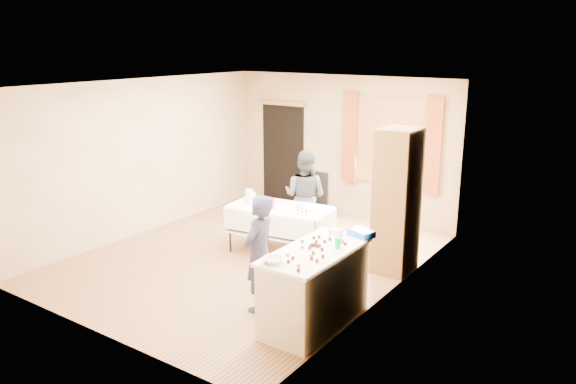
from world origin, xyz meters
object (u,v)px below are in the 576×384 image
Objects in this scene: cabinet at (397,201)px; chair at (311,218)px; woman at (305,196)px; girl at (259,253)px; counter at (315,287)px; party_table at (280,225)px.

chair is at bearing 163.12° from cabinet.
chair is 0.48m from woman.
woman reaches higher than girl.
counter is 0.80m from girl.
cabinet is 1.39× the size of counter.
cabinet is at bearing 152.47° from girl.
counter is at bearing 118.63° from woman.
woman reaches higher than counter.
woman is at bearing 125.28° from counter.
girl is at bearing -69.74° from party_table.
girl is (-0.85, -2.04, -0.30)m from cabinet.
woman is at bearing -85.70° from chair.
girl reaches higher than chair.
chair reaches higher than counter.
counter is at bearing -52.30° from party_table.
cabinet reaches higher than woman.
counter is at bearing -57.01° from chair.
party_table is 0.76m from woman.
chair reaches higher than party_table.
cabinet is 1.77m from woman.
cabinet is at bearing 162.99° from woman.
girl is (0.89, -1.67, 0.27)m from party_table.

